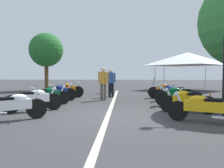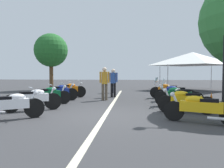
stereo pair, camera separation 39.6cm
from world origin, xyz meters
The scene contains 18 objects.
ground_plane centered at (0.00, 0.00, 0.00)m, with size 80.00×80.00×0.00m, color #38383A.
lane_centre_stripe centered at (2.94, 0.00, 0.00)m, with size 15.30×0.16×0.01m, color beige.
motorcycle_left_row_0 centered at (-0.98, 2.80, 0.45)m, with size 1.28×1.74×1.00m.
motorcycle_left_row_1 centered at (0.63, 2.85, 0.46)m, with size 1.31×1.91×1.01m.
motorcycle_left_row_2 centered at (2.21, 2.90, 0.45)m, with size 1.33×1.86×0.99m.
motorcycle_left_row_3 centered at (3.72, 2.87, 0.46)m, with size 1.09×1.84×1.01m.
motorcycle_left_row_4 centered at (5.17, 2.81, 0.47)m, with size 1.18×1.93×1.02m.
motorcycle_right_row_0 centered at (-0.94, -2.87, 0.45)m, with size 1.02×2.03×0.98m.
motorcycle_right_row_1 centered at (0.65, -2.83, 0.45)m, with size 0.82×1.99×0.99m.
motorcycle_right_row_2 centered at (2.19, -2.88, 0.47)m, with size 0.77×2.02×1.22m.
motorcycle_right_row_3 centered at (3.78, -3.04, 0.45)m, with size 0.78×2.06×0.99m.
motorcycle_right_row_4 centered at (5.17, -2.90, 0.47)m, with size 0.98×1.98×1.22m.
traffic_cone_1 centered at (2.41, -4.32, 0.29)m, with size 0.36×0.36×0.61m.
bystander_0 centered at (5.73, 0.22, 0.99)m, with size 0.32×0.53×1.69m.
bystander_1 centered at (8.59, 0.45, 1.01)m, with size 0.32×0.48×1.72m.
bystander_2 centered at (4.19, 0.55, 1.03)m, with size 0.32×0.53×1.75m.
roadside_tree_1 centered at (10.75, 5.92, 3.34)m, with size 2.80×2.80×4.77m.
event_tent centered at (11.73, -5.93, 2.65)m, with size 5.28×5.28×3.20m.
Camera 2 is at (-7.47, -0.93, 1.45)m, focal length 35.58 mm.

